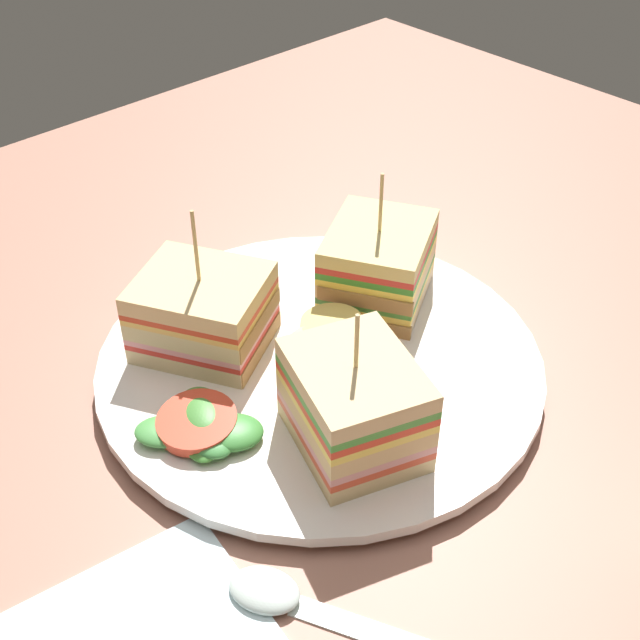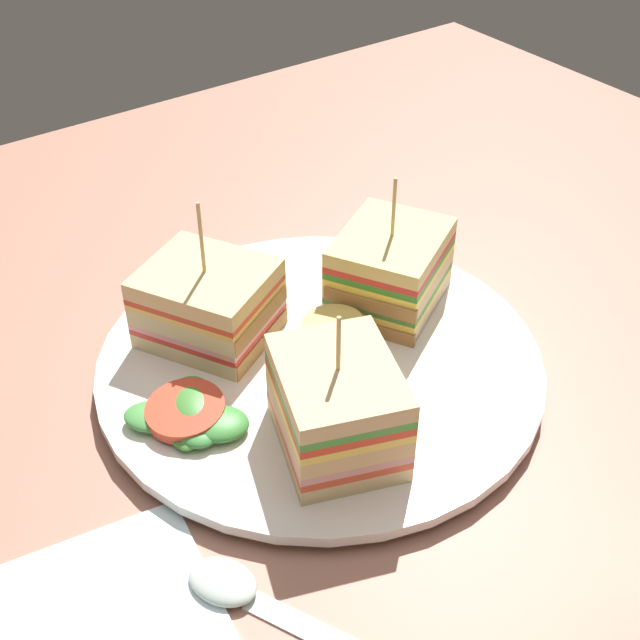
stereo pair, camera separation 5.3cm
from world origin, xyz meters
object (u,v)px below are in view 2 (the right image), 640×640
object	(u,v)px
spoon	(261,602)
napkin	(93,640)
sandwich_wedge_2	(390,270)
sandwich_wedge_1	(337,407)
sandwich_wedge_0	(209,304)
plate	(320,363)
chip_pile	(332,344)

from	to	relation	value
spoon	napkin	world-z (taller)	spoon
spoon	sandwich_wedge_2	bearing A→B (deg)	-79.54
napkin	sandwich_wedge_1	bearing A→B (deg)	9.59
napkin	spoon	bearing A→B (deg)	-21.51
spoon	napkin	distance (cm)	8.05
sandwich_wedge_0	napkin	distance (cm)	22.08
plate	napkin	distance (cm)	22.00
sandwich_wedge_0	spoon	world-z (taller)	sandwich_wedge_0
chip_pile	spoon	distance (cm)	17.34
spoon	chip_pile	bearing A→B (deg)	-73.57
sandwich_wedge_1	spoon	distance (cm)	11.13
plate	chip_pile	distance (cm)	2.15
sandwich_wedge_1	chip_pile	distance (cm)	7.13
spoon	sandwich_wedge_0	bearing A→B (deg)	-49.06
sandwich_wedge_2	napkin	distance (cm)	29.66
sandwich_wedge_0	sandwich_wedge_1	xyz separation A→B (cm)	(0.88, -12.63, 0.29)
sandwich_wedge_1	napkin	distance (cm)	16.98
spoon	sandwich_wedge_1	bearing A→B (deg)	-82.75
sandwich_wedge_0	chip_pile	world-z (taller)	sandwich_wedge_0
sandwich_wedge_2	spoon	world-z (taller)	sandwich_wedge_2
chip_pile	spoon	world-z (taller)	chip_pile
sandwich_wedge_1	spoon	world-z (taller)	sandwich_wedge_1
sandwich_wedge_2	sandwich_wedge_0	bearing A→B (deg)	-48.41
plate	sandwich_wedge_1	bearing A→B (deg)	-118.54
sandwich_wedge_0	sandwich_wedge_1	bearing A→B (deg)	-24.94
napkin	plate	bearing A→B (deg)	25.18
sandwich_wedge_2	spoon	distance (cm)	24.58
plate	sandwich_wedge_2	xyz separation A→B (cm)	(7.24, 2.02, 3.19)
chip_pile	sandwich_wedge_0	bearing A→B (deg)	125.13
sandwich_wedge_2	napkin	bearing A→B (deg)	-6.77
sandwich_wedge_0	chip_pile	bearing A→B (deg)	6.21
sandwich_wedge_0	napkin	world-z (taller)	sandwich_wedge_0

